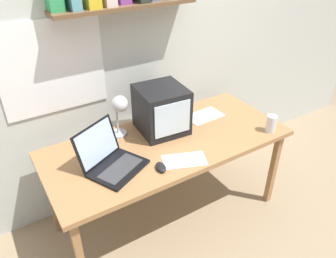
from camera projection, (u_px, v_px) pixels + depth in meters
The scene contains 10 objects.
ground_plane at pixel (168, 213), 2.68m from camera, with size 12.00×12.00×0.00m, color #988163.
back_wall at pixel (130, 39), 2.35m from camera, with size 5.60×0.24×2.60m.
corner_desk at pixel (168, 147), 2.33m from camera, with size 1.73×0.76×0.72m.
crt_monitor at pixel (161, 110), 2.35m from camera, with size 0.35×0.37×0.33m.
laptop at pixel (109, 158), 2.03m from camera, with size 0.44×0.44×0.26m.
desk_lamp at pixel (119, 109), 2.21m from camera, with size 0.12×0.18×0.34m.
juice_glass at pixel (271, 124), 2.39m from camera, with size 0.07×0.07×0.13m.
computer_mouse at pixel (161, 167), 2.03m from camera, with size 0.08×0.12×0.03m.
printed_handout at pixel (204, 116), 2.60m from camera, with size 0.30×0.19×0.00m.
open_notebook at pixel (184, 160), 2.11m from camera, with size 0.32×0.24×0.00m.
Camera 1 is at (-1.01, -1.62, 2.01)m, focal length 35.00 mm.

